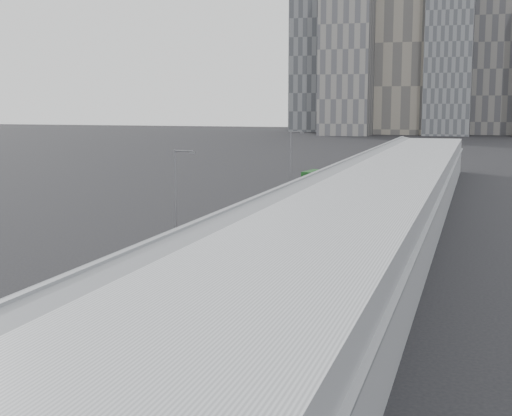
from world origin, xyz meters
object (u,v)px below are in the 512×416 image
at_px(bus_1, 120,309).
at_px(suv, 348,168).
at_px(bus_9, 375,164).
at_px(street_lamp_far, 292,159).
at_px(bus_6, 340,184).
at_px(bus_7, 356,177).
at_px(bus_4, 293,209).
at_px(bus_3, 260,229).
at_px(shipping_container, 314,178).
at_px(bus_5, 314,198).
at_px(bus_10, 386,158).
at_px(street_lamp_near, 177,195).
at_px(bus_8, 370,168).
at_px(bus_2, 196,264).

distance_m(bus_1, suv, 108.27).
xyz_separation_m(bus_9, street_lamp_far, (-6.68, -42.74, 4.08)).
xyz_separation_m(bus_6, bus_9, (-0.44, 40.26, -0.16)).
height_order(bus_7, street_lamp_far, street_lamp_far).
bearing_deg(bus_1, bus_4, 87.60).
bearing_deg(bus_1, street_lamp_far, 93.21).
xyz_separation_m(bus_4, bus_9, (-0.04, 68.01, -0.18)).
relative_size(bus_6, street_lamp_far, 1.42).
bearing_deg(bus_6, bus_3, -93.22).
relative_size(bus_4, shipping_container, 2.28).
bearing_deg(bus_5, bus_9, 94.82).
distance_m(bus_5, bus_6, 15.82).
xyz_separation_m(bus_1, shipping_container, (-6.89, 83.20, -0.40)).
relative_size(bus_3, bus_4, 0.93).
xyz_separation_m(bus_4, bus_5, (-0.13, 11.94, -0.23)).
distance_m(bus_1, shipping_container, 83.49).
bearing_deg(suv, bus_10, 62.36).
bearing_deg(shipping_container, bus_4, -73.77).
xyz_separation_m(bus_5, street_lamp_near, (-5.80, -31.79, 4.09)).
bearing_deg(bus_5, street_lamp_near, -95.44).
distance_m(bus_1, street_lamp_far, 68.14).
distance_m(bus_6, street_lamp_far, 8.49).
bearing_deg(street_lamp_near, bus_10, 86.52).
relative_size(bus_6, bus_7, 1.15).
bearing_deg(street_lamp_near, shipping_container, 90.79).
distance_m(bus_7, bus_8, 15.11).
bearing_deg(shipping_container, bus_3, -75.92).
bearing_deg(bus_8, shipping_container, -121.65).
height_order(bus_10, street_lamp_far, street_lamp_far).
bearing_deg(bus_9, bus_5, -88.66).
bearing_deg(street_lamp_far, bus_7, 65.75).
xyz_separation_m(street_lamp_near, street_lamp_far, (-0.79, 45.13, 0.04)).
xyz_separation_m(bus_9, shipping_container, (-6.73, -27.21, -0.36)).
xyz_separation_m(bus_7, street_lamp_near, (-6.41, -61.10, 4.10)).
xyz_separation_m(bus_3, bus_5, (-0.27, 25.26, -0.08)).
bearing_deg(bus_7, bus_10, 86.94).
distance_m(bus_2, street_lamp_near, 12.55).
bearing_deg(bus_1, bus_10, 87.32).
bearing_deg(bus_5, suv, 100.38).
distance_m(bus_3, street_lamp_far, 39.41).
bearing_deg(suv, bus_2, -96.98).
relative_size(bus_10, shipping_container, 2.18).
distance_m(bus_1, street_lamp_near, 23.69).
distance_m(bus_4, suv, 65.96).
bearing_deg(bus_7, bus_3, -93.55).
xyz_separation_m(bus_3, bus_8, (0.56, 69.68, 0.12)).
height_order(bus_4, suv, bus_4).
xyz_separation_m(bus_10, street_lamp_near, (-6.31, -103.60, 3.95)).
height_order(bus_9, street_lamp_far, street_lamp_far).
height_order(bus_7, shipping_container, bus_7).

